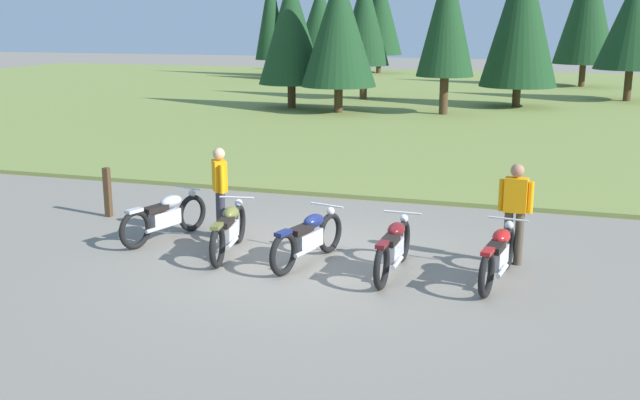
{
  "coord_description": "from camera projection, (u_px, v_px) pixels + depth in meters",
  "views": [
    {
      "loc": [
        3.74,
        -11.22,
        3.88
      ],
      "look_at": [
        0.0,
        0.6,
        0.9
      ],
      "focal_mm": 41.87,
      "sensor_mm": 36.0,
      "label": 1
    }
  ],
  "objects": [
    {
      "name": "grass_moorland",
      "position": [
        477.0,
        100.0,
        36.93
      ],
      "size": [
        80.0,
        44.0,
        0.1
      ],
      "primitive_type": "cube",
      "color": "olive",
      "rests_on": "ground"
    },
    {
      "name": "motorcycle_silver",
      "position": [
        165.0,
        216.0,
        13.51
      ],
      "size": [
        0.84,
        2.04,
        0.88
      ],
      "color": "black",
      "rests_on": "ground"
    },
    {
      "name": "ground_plane",
      "position": [
        309.0,
        261.0,
        12.41
      ],
      "size": [
        140.0,
        140.0,
        0.0
      ],
      "primitive_type": "plane",
      "color": "gray"
    },
    {
      "name": "rider_near_row_end",
      "position": [
        220.0,
        187.0,
        13.52
      ],
      "size": [
        0.39,
        0.47,
        1.67
      ],
      "color": "#2D2D38",
      "rests_on": "ground"
    },
    {
      "name": "trail_marker_post",
      "position": [
        108.0,
        192.0,
        15.09
      ],
      "size": [
        0.12,
        0.12,
        1.01
      ],
      "primitive_type": "cube",
      "color": "#47331E",
      "rests_on": "ground"
    },
    {
      "name": "motorcycle_navy",
      "position": [
        308.0,
        238.0,
        12.18
      ],
      "size": [
        0.76,
        2.06,
        0.88
      ],
      "color": "black",
      "rests_on": "ground"
    },
    {
      "name": "rider_with_back_turned",
      "position": [
        515.0,
        208.0,
        12.03
      ],
      "size": [
        0.55,
        0.25,
        1.67
      ],
      "color": "#4C4233",
      "rests_on": "ground"
    },
    {
      "name": "motorcycle_olive",
      "position": [
        229.0,
        229.0,
        12.65
      ],
      "size": [
        0.67,
        2.09,
        0.88
      ],
      "color": "black",
      "rests_on": "ground"
    },
    {
      "name": "motorcycle_red",
      "position": [
        498.0,
        255.0,
        11.27
      ],
      "size": [
        0.62,
        2.09,
        0.88
      ],
      "color": "black",
      "rests_on": "ground"
    },
    {
      "name": "forest_treeline",
      "position": [
        462.0,
        19.0,
        40.03
      ],
      "size": [
        36.01,
        27.95,
        8.05
      ],
      "color": "#47331E",
      "rests_on": "ground"
    },
    {
      "name": "motorcycle_maroon",
      "position": [
        393.0,
        247.0,
        11.64
      ],
      "size": [
        0.62,
        2.1,
        0.88
      ],
      "color": "black",
      "rests_on": "ground"
    }
  ]
}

